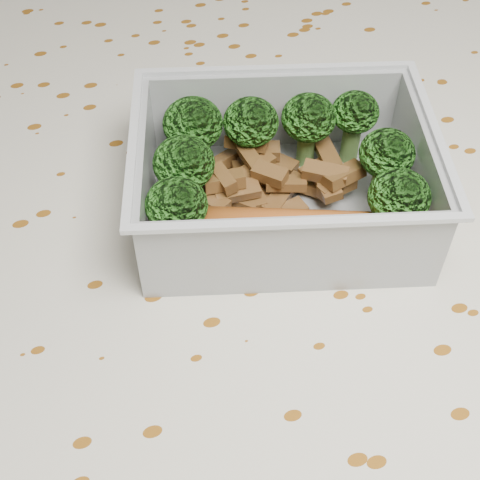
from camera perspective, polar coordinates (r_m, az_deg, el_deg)
name	(u,v)px	position (r m, az deg, el deg)	size (l,w,h in m)	color
dining_table	(247,352)	(0.45, 0.62, -9.51)	(1.40, 0.90, 0.75)	brown
tablecloth	(248,308)	(0.41, 0.68, -5.81)	(1.46, 0.96, 0.19)	silver
lunch_container	(282,187)	(0.40, 3.62, 4.54)	(0.20, 0.17, 0.06)	#BABEC2
broccoli_florets	(273,152)	(0.39, 2.82, 7.54)	(0.16, 0.13, 0.05)	#608C3F
meat_pile	(270,177)	(0.41, 2.60, 5.36)	(0.10, 0.07, 0.03)	brown
sausage	(295,233)	(0.37, 4.69, 0.63)	(0.14, 0.07, 0.03)	#B3561F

